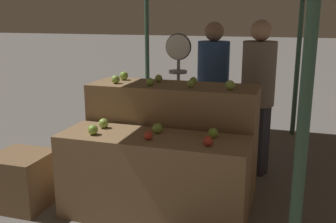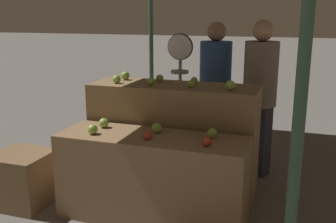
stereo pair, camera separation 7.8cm
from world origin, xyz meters
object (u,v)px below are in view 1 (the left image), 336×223
person_customer_left (258,87)px  wooden_crate_side (22,180)px  produce_scale (178,72)px  person_vendor_at_scale (213,84)px

person_customer_left → wooden_crate_side: size_ratio=3.38×
produce_scale → person_customer_left: 0.90m
produce_scale → person_vendor_at_scale: size_ratio=0.93×
person_vendor_at_scale → wooden_crate_side: person_vendor_at_scale is taller
produce_scale → person_vendor_at_scale: 0.51m
person_vendor_at_scale → wooden_crate_side: bearing=50.1°
person_vendor_at_scale → person_customer_left: 0.57m
produce_scale → wooden_crate_side: size_ratio=3.09×
person_vendor_at_scale → person_customer_left: size_ratio=0.98×
person_vendor_at_scale → person_customer_left: bearing=162.5°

